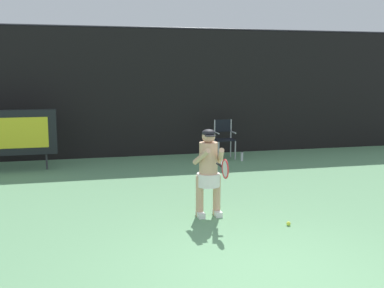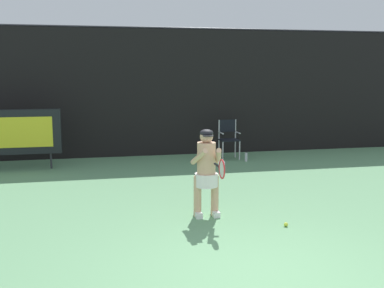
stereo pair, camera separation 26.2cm
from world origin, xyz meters
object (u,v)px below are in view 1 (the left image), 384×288
umpire_chair (224,136)px  water_bottle (242,157)px  tennis_player (209,169)px  tennis_ball_loose (289,224)px  scoreboard (10,133)px  tennis_racket (225,169)px

umpire_chair → water_bottle: umpire_chair is taller
umpire_chair → tennis_player: tennis_player is taller
tennis_ball_loose → scoreboard: bearing=131.8°
tennis_racket → water_bottle: bearing=78.9°
umpire_chair → tennis_racket: 5.86m
scoreboard → tennis_player: bearing=-51.0°
tennis_racket → tennis_ball_loose: bearing=0.3°
scoreboard → tennis_racket: bearing=-53.8°
scoreboard → tennis_racket: 6.44m
scoreboard → tennis_racket: size_ratio=3.65×
water_bottle → tennis_player: (-2.21, -4.47, 0.69)m
water_bottle → tennis_racket: bearing=-112.7°
umpire_chair → tennis_ball_loose: (-0.76, -5.78, -0.58)m
water_bottle → tennis_ball_loose: bearing=-101.9°
water_bottle → tennis_ball_loose: 5.38m
tennis_ball_loose → water_bottle: bearing=78.1°
scoreboard → umpire_chair: scoreboard is taller
tennis_racket → tennis_ball_loose: 1.37m
umpire_chair → tennis_player: (-1.86, -4.98, 0.19)m
scoreboard → water_bottle: (5.93, -0.13, -0.82)m
umpire_chair → tennis_player: bearing=-110.4°
tennis_player → water_bottle: bearing=63.7°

